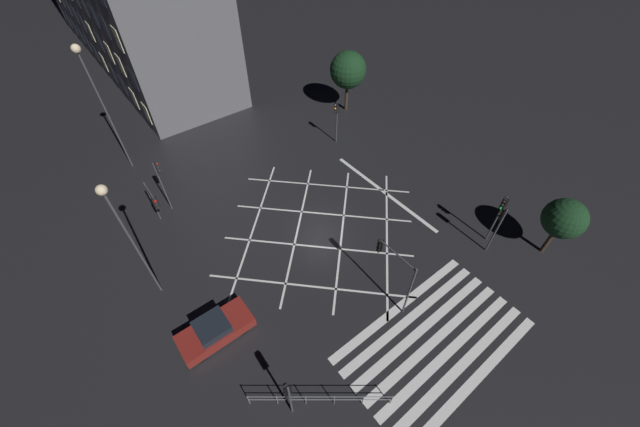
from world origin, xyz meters
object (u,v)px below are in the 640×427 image
(traffic_light_nw_cross, at_px, (154,202))
(traffic_light_se_cross, at_px, (499,221))
(traffic_light_se_main, at_px, (500,211))
(traffic_light_median_south, at_px, (393,265))
(street_lamp_west, at_px, (92,81))
(street_tree_near, at_px, (564,219))
(waiting_car, at_px, (215,330))
(street_tree_far, at_px, (348,70))
(street_lamp_east, at_px, (121,223))
(traffic_light_ne_main, at_px, (336,115))
(traffic_light_nw_main, at_px, (160,177))
(traffic_light_sw_cross, at_px, (288,393))

(traffic_light_nw_cross, height_order, traffic_light_se_cross, traffic_light_se_cross)
(traffic_light_se_main, bearing_deg, traffic_light_median_south, -7.43)
(street_lamp_west, distance_m, street_tree_near, 33.35)
(waiting_car, bearing_deg, traffic_light_nw_cross, 85.33)
(street_tree_far, bearing_deg, traffic_light_se_main, -101.11)
(street_lamp_east, xyz_separation_m, waiting_car, (1.44, -4.91, -5.63))
(traffic_light_median_south, relative_size, waiting_car, 1.06)
(traffic_light_se_main, distance_m, street_tree_far, 20.07)
(traffic_light_nw_cross, relative_size, traffic_light_ne_main, 0.88)
(traffic_light_se_cross, bearing_deg, street_tree_far, -12.99)
(traffic_light_se_main, bearing_deg, street_tree_far, -101.11)
(traffic_light_median_south, bearing_deg, traffic_light_nw_main, 25.72)
(traffic_light_median_south, height_order, street_tree_near, street_tree_near)
(traffic_light_ne_main, xyz_separation_m, waiting_car, (-17.48, -10.49, -2.24))
(traffic_light_se_main, height_order, traffic_light_sw_cross, traffic_light_se_main)
(traffic_light_nw_main, height_order, street_lamp_east, street_lamp_east)
(traffic_light_nw_main, relative_size, street_tree_far, 0.74)
(traffic_light_sw_cross, relative_size, traffic_light_nw_cross, 0.94)
(traffic_light_nw_cross, xyz_separation_m, traffic_light_se_cross, (16.68, -15.63, 0.28))
(traffic_light_nw_cross, relative_size, traffic_light_se_cross, 0.89)
(traffic_light_nw_cross, height_order, traffic_light_nw_main, traffic_light_nw_main)
(traffic_light_se_cross, bearing_deg, waiting_car, 71.83)
(traffic_light_se_main, xyz_separation_m, waiting_car, (-18.28, 5.25, -2.26))
(waiting_car, bearing_deg, traffic_light_se_main, -16.03)
(traffic_light_nw_main, height_order, traffic_light_ne_main, traffic_light_nw_main)
(traffic_light_sw_cross, relative_size, waiting_car, 0.81)
(traffic_light_median_south, xyz_separation_m, traffic_light_nw_main, (-7.50, 15.56, -0.10))
(street_lamp_east, distance_m, street_lamp_west, 14.02)
(traffic_light_se_cross, height_order, traffic_light_ne_main, traffic_light_ne_main)
(traffic_light_nw_main, height_order, street_lamp_west, street_lamp_west)
(street_tree_far, distance_m, waiting_car, 26.65)
(traffic_light_median_south, height_order, traffic_light_nw_cross, traffic_light_median_south)
(traffic_light_se_main, distance_m, traffic_light_sw_cross, 17.16)
(traffic_light_se_cross, relative_size, waiting_car, 0.96)
(traffic_light_se_main, height_order, traffic_light_nw_main, traffic_light_nw_main)
(traffic_light_se_main, xyz_separation_m, traffic_light_se_cross, (-0.79, -0.49, -0.03))
(traffic_light_nw_cross, distance_m, traffic_light_ne_main, 16.68)
(street_tree_far, relative_size, waiting_car, 1.44)
(traffic_light_se_cross, xyz_separation_m, street_lamp_west, (-16.30, 24.35, 4.83))
(traffic_light_nw_cross, bearing_deg, street_tree_far, 101.95)
(traffic_light_se_cross, relative_size, street_tree_far, 0.67)
(waiting_car, bearing_deg, street_lamp_west, 86.33)
(traffic_light_median_south, height_order, traffic_light_nw_main, traffic_light_nw_main)
(traffic_light_se_cross, distance_m, street_lamp_east, 21.98)
(traffic_light_ne_main, bearing_deg, traffic_light_sw_cross, 44.89)
(traffic_light_se_cross, distance_m, waiting_car, 18.54)
(traffic_light_ne_main, relative_size, street_tree_near, 0.89)
(traffic_light_nw_cross, bearing_deg, traffic_light_sw_cross, 1.21)
(street_tree_far, bearing_deg, street_lamp_west, 168.64)
(traffic_light_se_cross, bearing_deg, traffic_light_nw_main, 42.04)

